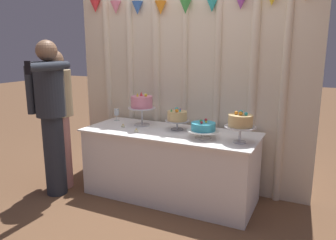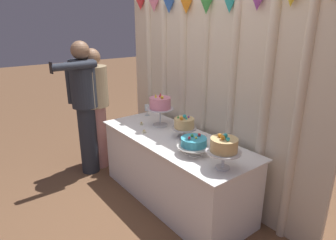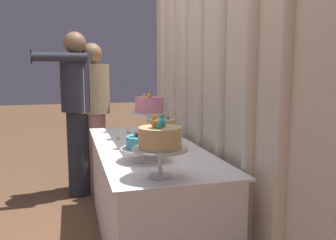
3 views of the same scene
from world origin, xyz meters
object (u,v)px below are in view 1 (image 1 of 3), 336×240
at_px(cake_display_midright, 203,128).
at_px(cake_display_rightmost, 240,122).
at_px(cake_display_leftmost, 142,103).
at_px(tealight_far_left, 123,126).
at_px(cake_table, 170,164).
at_px(guest_man_dark_suit, 57,115).
at_px(wine_glass, 117,112).
at_px(cake_display_midleft, 177,117).
at_px(tealight_near_left, 136,131).
at_px(guest_girl_blue_dress, 51,111).

height_order(cake_display_midright, cake_display_rightmost, cake_display_rightmost).
height_order(cake_display_leftmost, tealight_far_left, cake_display_leftmost).
xyz_separation_m(cake_table, guest_man_dark_suit, (-1.26, -0.30, 0.49)).
relative_size(cake_display_midright, cake_display_rightmost, 1.01).
bearing_deg(wine_glass, cake_display_rightmost, -10.76).
distance_m(cake_display_midleft, tealight_near_left, 0.46).
distance_m(tealight_near_left, guest_girl_blue_dress, 0.95).
bearing_deg(cake_display_rightmost, wine_glass, 169.24).
height_order(cake_display_midleft, guest_girl_blue_dress, guest_girl_blue_dress).
bearing_deg(cake_table, wine_glass, 166.43).
xyz_separation_m(cake_display_midleft, wine_glass, (-0.84, 0.10, -0.04)).
distance_m(cake_display_rightmost, wine_glass, 1.60).
xyz_separation_m(tealight_near_left, guest_man_dark_suit, (-0.96, -0.13, 0.11)).
bearing_deg(cake_display_midright, guest_girl_blue_dress, -166.50).
distance_m(tealight_near_left, guest_man_dark_suit, 0.97).
height_order(cake_display_midleft, tealight_far_left, cake_display_midleft).
bearing_deg(cake_table, guest_man_dark_suit, -166.45).
xyz_separation_m(cake_display_midleft, guest_girl_blue_dress, (-1.22, -0.58, 0.06)).
distance_m(cake_table, tealight_near_left, 0.52).
bearing_deg(tealight_near_left, cake_table, 30.30).
relative_size(cake_display_rightmost, wine_glass, 2.09).
relative_size(cake_display_midright, guest_girl_blue_dress, 0.18).
bearing_deg(tealight_near_left, guest_girl_blue_dress, -160.98).
height_order(wine_glass, guest_man_dark_suit, guest_man_dark_suit).
relative_size(cake_display_midleft, tealight_near_left, 5.81).
height_order(wine_glass, guest_girl_blue_dress, guest_girl_blue_dress).
bearing_deg(tealight_near_left, guest_man_dark_suit, -172.47).
bearing_deg(tealight_near_left, cake_display_midright, 6.34).
relative_size(wine_glass, tealight_near_left, 3.26).
bearing_deg(cake_table, tealight_far_left, -174.14).
distance_m(wine_glass, tealight_near_left, 0.63).
distance_m(cake_display_leftmost, guest_man_dark_suit, 0.96).
distance_m(cake_display_midleft, guest_man_dark_suit, 1.36).
distance_m(cake_display_midleft, wine_glass, 0.85).
bearing_deg(cake_display_midright, tealight_far_left, 177.47).
xyz_separation_m(guest_man_dark_suit, guest_girl_blue_dress, (0.08, -0.18, 0.08)).
distance_m(cake_display_leftmost, tealight_far_left, 0.33).
height_order(guest_man_dark_suit, guest_girl_blue_dress, guest_girl_blue_dress).
distance_m(cake_display_midleft, cake_display_midright, 0.42).
relative_size(tealight_near_left, guest_girl_blue_dress, 0.03).
bearing_deg(cake_display_midright, cake_display_rightmost, -0.97).
bearing_deg(tealight_near_left, wine_glass, 143.30).
bearing_deg(cake_display_midright, guest_man_dark_suit, -172.98).
relative_size(cake_display_leftmost, cake_display_rightmost, 1.26).
relative_size(wine_glass, tealight_far_left, 3.49).
relative_size(cake_table, tealight_near_left, 41.52).
relative_size(cake_table, tealight_far_left, 44.53).
bearing_deg(tealight_near_left, cake_display_rightmost, 3.90).
bearing_deg(guest_man_dark_suit, cake_display_rightmost, 5.62).
distance_m(cake_display_midleft, guest_girl_blue_dress, 1.35).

